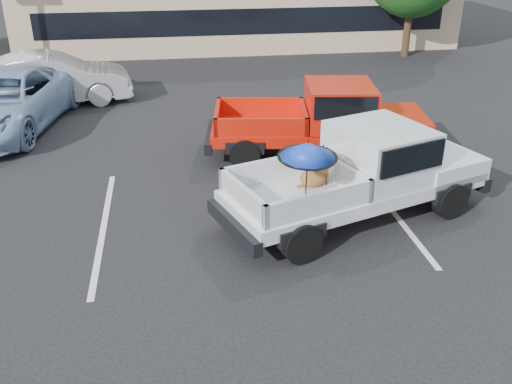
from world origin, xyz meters
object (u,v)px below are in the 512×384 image
silver_sedan (52,79)px  blue_suv (4,102)px  silver_pickup (369,168)px  red_pickup (332,117)px

silver_sedan → blue_suv: bearing=150.7°
silver_pickup → silver_sedan: bearing=110.9°
red_pickup → blue_suv: (-8.79, 3.35, -0.19)m
red_pickup → silver_sedan: 9.75m
silver_pickup → red_pickup: size_ratio=1.02×
silver_pickup → silver_sedan: 11.93m
blue_suv → silver_pickup: bearing=-26.9°
silver_pickup → blue_suv: bearing=122.9°
blue_suv → silver_sedan: bearing=79.9°
silver_pickup → red_pickup: bearing=67.9°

